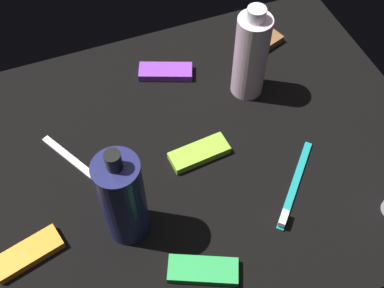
% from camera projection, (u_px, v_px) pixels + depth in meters
% --- Properties ---
extents(ground_plane, '(0.84, 0.64, 0.01)m').
position_uv_depth(ground_plane, '(192.00, 156.00, 0.84)').
color(ground_plane, black).
extents(lotion_bottle, '(0.07, 0.07, 0.20)m').
position_uv_depth(lotion_bottle, '(123.00, 199.00, 0.68)').
color(lotion_bottle, '#1B1E4E').
rests_on(lotion_bottle, ground_plane).
extents(bodywash_bottle, '(0.06, 0.06, 0.19)m').
position_uv_depth(bodywash_bottle, '(251.00, 55.00, 0.85)').
color(bodywash_bottle, silver).
rests_on(bodywash_bottle, ground_plane).
extents(toothbrush_white, '(0.10, 0.16, 0.02)m').
position_uv_depth(toothbrush_white, '(83.00, 168.00, 0.81)').
color(toothbrush_white, white).
rests_on(toothbrush_white, ground_plane).
extents(toothbrush_teal, '(0.13, 0.14, 0.02)m').
position_uv_depth(toothbrush_teal, '(293.00, 188.00, 0.79)').
color(toothbrush_teal, teal).
rests_on(toothbrush_teal, ground_plane).
extents(snack_bar_brown, '(0.11, 0.07, 0.01)m').
position_uv_depth(snack_bar_brown, '(259.00, 45.00, 0.98)').
color(snack_bar_brown, brown).
rests_on(snack_bar_brown, ground_plane).
extents(snack_bar_orange, '(0.11, 0.06, 0.01)m').
position_uv_depth(snack_bar_orange, '(28.00, 253.00, 0.72)').
color(snack_bar_orange, orange).
rests_on(snack_bar_orange, ground_plane).
extents(snack_bar_green, '(0.11, 0.08, 0.01)m').
position_uv_depth(snack_bar_green, '(203.00, 270.00, 0.71)').
color(snack_bar_green, green).
rests_on(snack_bar_green, ground_plane).
extents(snack_bar_lime, '(0.11, 0.05, 0.01)m').
position_uv_depth(snack_bar_lime, '(199.00, 153.00, 0.83)').
color(snack_bar_lime, '#8CD133').
rests_on(snack_bar_lime, ground_plane).
extents(snack_bar_purple, '(0.11, 0.08, 0.01)m').
position_uv_depth(snack_bar_purple, '(166.00, 72.00, 0.94)').
color(snack_bar_purple, purple).
rests_on(snack_bar_purple, ground_plane).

